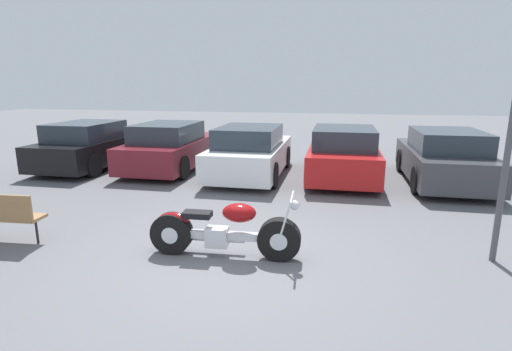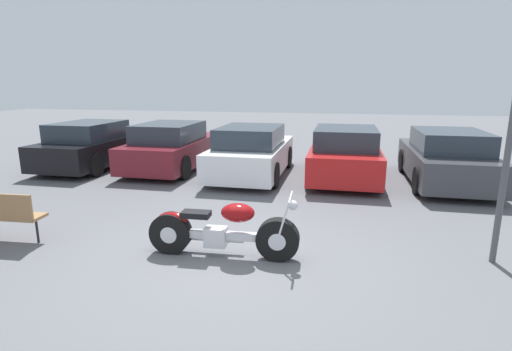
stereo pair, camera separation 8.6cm
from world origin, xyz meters
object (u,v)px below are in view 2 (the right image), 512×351
Objects in this scene: parked_car_black at (93,146)px; parked_car_maroon at (172,147)px; motorcycle at (222,231)px; parked_car_red at (345,154)px; parked_car_dark_grey at (446,159)px; parked_car_white at (252,153)px.

parked_car_black is 2.62m from parked_car_maroon.
motorcycle is 0.57× the size of parked_car_black.
parked_car_red is 1.00× the size of parked_car_dark_grey.
parked_car_red and parked_car_dark_grey have the same top height.
parked_car_dark_grey is (4.46, 5.60, 0.27)m from motorcycle.
motorcycle is 0.57× the size of parked_car_maroon.
parked_car_red is at bearing 72.05° from motorcycle.
parked_car_red is at bearing 177.54° from parked_car_dark_grey.
motorcycle is at bearing -82.04° from parked_car_white.
parked_car_black is at bearing 179.81° from parked_car_dark_grey.
parked_car_black and parked_car_maroon have the same top height.
parked_car_red is (7.83, 0.08, 0.00)m from parked_car_black.
parked_car_maroon is at bearing 119.98° from motorcycle.
parked_car_white is (2.61, -0.40, 0.00)m from parked_car_maroon.
parked_car_black is at bearing 178.00° from parked_car_white.
motorcycle is 7.16m from parked_car_dark_grey.
parked_car_black and parked_car_red have the same top height.
parked_car_black is at bearing -179.43° from parked_car_red.
parked_car_maroon is (-3.37, 5.84, 0.27)m from motorcycle.
parked_car_dark_grey is at bearing -0.19° from parked_car_black.
parked_car_white is 1.00× the size of parked_car_dark_grey.
parked_car_dark_grey is at bearing -2.46° from parked_car_red.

